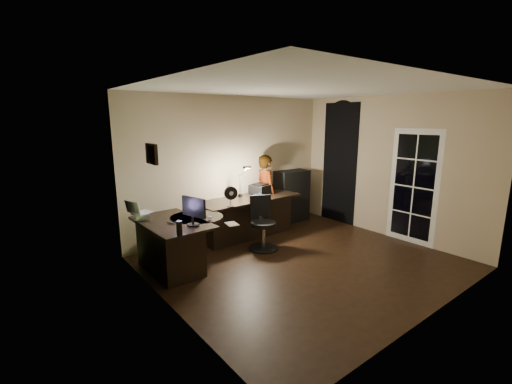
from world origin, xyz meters
TOP-DOWN VIEW (x-y plane):
  - floor at (0.00, 0.00)m, footprint 4.50×4.00m
  - ceiling at (0.00, 0.00)m, footprint 4.50×4.00m
  - wall_back at (0.00, 2.00)m, footprint 4.50×0.01m
  - wall_front at (0.00, -2.00)m, footprint 4.50×0.01m
  - wall_left at (-2.25, 0.00)m, footprint 0.01×4.00m
  - wall_right at (2.25, 0.00)m, footprint 0.01×4.00m
  - green_wall_overlay at (-2.24, 0.00)m, footprint 0.00×4.00m
  - arched_doorway at (2.24, 1.15)m, footprint 0.01×0.90m
  - french_door at (2.24, -0.55)m, footprint 0.02×0.92m
  - framed_picture at (-2.22, 0.45)m, footprint 0.04×0.30m
  - desk_left at (-1.76, 1.02)m, footprint 0.87×1.36m
  - desk_right at (0.03, 1.50)m, footprint 2.11×0.78m
  - cabinet at (1.43, 1.78)m, footprint 0.78×0.41m
  - laptop_stand at (-2.08, 1.37)m, footprint 0.28×0.26m
  - laptop at (-2.07, 1.37)m, footprint 0.38×0.37m
  - monitor at (-1.61, 0.64)m, footprint 0.20×0.45m
  - mouse at (-1.26, 0.77)m, footprint 0.10×0.12m
  - phone at (-1.81, 0.92)m, footprint 0.10×0.13m
  - pen at (-1.59, 0.59)m, footprint 0.07×0.14m
  - speaker at (-1.96, 0.34)m, footprint 0.08×0.08m
  - notepad at (-1.15, 0.32)m, footprint 0.19×0.24m
  - desk_fan at (-0.65, 1.11)m, footprint 0.25×0.18m
  - headphones at (0.14, 1.37)m, footprint 0.19×0.13m
  - printer at (0.45, 1.65)m, footprint 0.51×0.44m
  - desk_lamp at (-0.09, 1.62)m, footprint 0.25×0.33m
  - office_chair at (-0.15, 0.84)m, footprint 0.69×0.69m
  - person at (0.63, 1.72)m, footprint 0.47×0.61m

SIDE VIEW (x-z plane):
  - floor at x=0.00m, z-range -0.01..0.00m
  - desk_left at x=-1.76m, z-range 0.00..0.77m
  - desk_right at x=0.03m, z-range 0.00..0.78m
  - office_chair at x=-0.15m, z-range 0.00..0.94m
  - cabinet at x=1.43m, z-range 0.00..1.15m
  - person at x=0.63m, z-range 0.00..1.55m
  - phone at x=-1.81m, z-range 0.78..0.79m
  - notepad at x=-1.15m, z-range 0.78..0.79m
  - pen at x=-1.59m, z-range 0.78..0.79m
  - mouse at x=-1.26m, z-range 0.78..0.82m
  - laptop_stand at x=-2.08m, z-range 0.78..0.88m
  - headphones at x=0.14m, z-range 0.80..0.88m
  - speaker at x=-1.96m, z-range 0.78..0.98m
  - printer at x=0.45m, z-range 0.80..0.99m
  - monitor at x=-1.61m, z-range 0.78..1.07m
  - laptop at x=-2.07m, z-range 0.87..1.08m
  - desk_fan at x=-0.65m, z-range 0.80..1.15m
  - french_door at x=2.24m, z-range 0.00..2.10m
  - desk_lamp at x=-0.09m, z-range 0.80..1.46m
  - arched_doorway at x=2.24m, z-range 0.00..2.60m
  - wall_back at x=0.00m, z-range 0.00..2.70m
  - wall_front at x=0.00m, z-range 0.00..2.70m
  - wall_left at x=-2.25m, z-range 0.00..2.70m
  - wall_right at x=2.25m, z-range 0.00..2.70m
  - green_wall_overlay at x=-2.24m, z-range 0.00..2.70m
  - framed_picture at x=-2.22m, z-range 1.73..1.98m
  - ceiling at x=0.00m, z-range 2.70..2.71m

